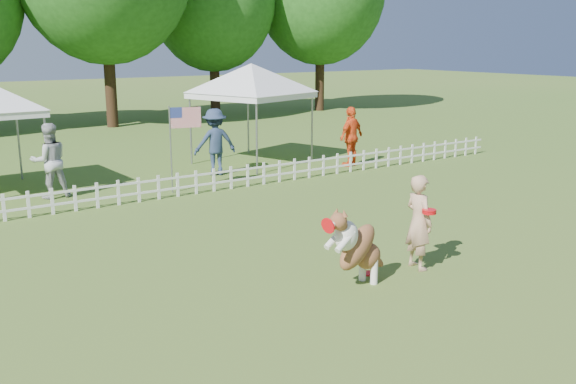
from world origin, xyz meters
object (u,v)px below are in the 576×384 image
(canopy_tent_right, at_px, (252,115))
(flag_pole, at_px, (171,150))
(spectator_b, at_px, (215,142))
(handler, at_px, (419,222))
(spectator_c, at_px, (351,137))
(spectator_a, at_px, (50,161))
(dog, at_px, (358,247))
(frisbee_on_turf, at_px, (368,273))

(canopy_tent_right, distance_m, flag_pole, 4.57)
(canopy_tent_right, distance_m, spectator_b, 2.22)
(handler, height_order, flag_pole, flag_pole)
(flag_pole, bearing_deg, spectator_b, 47.63)
(handler, height_order, spectator_c, spectator_c)
(canopy_tent_right, distance_m, spectator_a, 6.64)
(handler, height_order, spectator_a, spectator_a)
(spectator_b, distance_m, spectator_c, 4.23)
(spectator_b, xyz_separation_m, spectator_c, (4.07, -1.13, -0.04))
(handler, xyz_separation_m, canopy_tent_right, (2.74, 9.90, 0.71))
(handler, bearing_deg, canopy_tent_right, -8.45)
(dog, height_order, spectator_b, spectator_b)
(frisbee_on_turf, distance_m, spectator_c, 9.52)
(spectator_b, bearing_deg, handler, 93.41)
(canopy_tent_right, height_order, spectator_a, canopy_tent_right)
(flag_pole, relative_size, spectator_a, 1.20)
(dog, distance_m, canopy_tent_right, 10.84)
(spectator_a, relative_size, spectator_c, 1.01)
(flag_pole, bearing_deg, spectator_c, 14.81)
(spectator_c, bearing_deg, dog, 34.84)
(spectator_a, bearing_deg, dog, 106.22)
(frisbee_on_turf, relative_size, spectator_c, 0.13)
(frisbee_on_turf, relative_size, spectator_a, 0.13)
(frisbee_on_turf, distance_m, flag_pole, 7.31)
(dog, bearing_deg, flag_pole, 76.77)
(dog, height_order, canopy_tent_right, canopy_tent_right)
(frisbee_on_turf, relative_size, spectator_b, 0.13)
(dog, height_order, frisbee_on_turf, dog)
(dog, relative_size, spectator_a, 0.71)
(dog, xyz_separation_m, spectator_c, (6.33, 7.80, 0.26))
(handler, xyz_separation_m, frisbee_on_turf, (-0.87, 0.23, -0.79))
(canopy_tent_right, relative_size, spectator_c, 1.66)
(canopy_tent_right, relative_size, spectator_a, 1.65)
(dog, xyz_separation_m, canopy_tent_right, (4.12, 9.99, 0.86))
(handler, distance_m, frisbee_on_turf, 1.20)
(spectator_c, bearing_deg, handler, 41.21)
(spectator_a, bearing_deg, canopy_tent_right, -167.84)
(spectator_c, bearing_deg, spectator_b, -31.69)
(spectator_a, bearing_deg, frisbee_on_turf, 109.97)
(dog, relative_size, spectator_c, 0.71)
(dog, bearing_deg, handler, -7.38)
(spectator_b, height_order, spectator_c, spectator_b)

